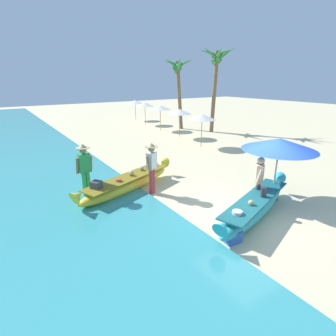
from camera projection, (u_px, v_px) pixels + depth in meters
The scene contains 15 objects.
ground_plane at pixel (248, 207), 8.24m from camera, with size 80.00×80.00×0.00m, color beige.
boat_cyan_foreground at pixel (255, 206), 7.62m from camera, with size 4.40×1.90×0.87m.
boat_yellow_midground at pixel (128, 183), 9.34m from camera, with size 4.42×2.12×0.83m.
person_vendor_hatted at pixel (152, 165), 8.93m from camera, with size 0.58×0.45×1.81m.
person_tourist_customer at pixel (259, 179), 8.09m from camera, with size 0.55×0.51×1.60m.
person_vendor_assistant at pixel (85, 167), 8.60m from camera, with size 0.56×0.44×1.86m.
patio_umbrella_large at pixel (279, 144), 8.22m from camera, with size 2.31×2.31×2.07m.
parasol_row_0 at pixel (202, 117), 15.10m from camera, with size 1.60×1.60×1.91m.
parasol_row_1 at pixel (180, 112), 17.62m from camera, with size 1.60×1.60×1.91m.
parasol_row_2 at pixel (160, 108), 20.13m from camera, with size 1.60×1.60×1.91m.
parasol_row_3 at pixel (145, 104), 22.70m from camera, with size 1.60×1.60×1.91m.
parasol_row_4 at pixel (135, 102), 25.19m from camera, with size 1.60×1.60×1.91m.
palm_tree_tall_inland at pixel (217, 64), 18.59m from camera, with size 2.81×2.46×6.04m.
palm_tree_leaning_seaward at pixel (178, 72), 19.74m from camera, with size 2.31×2.74×5.42m.
cooler_box at pixel (231, 236), 6.47m from camera, with size 0.40×0.36×0.31m, color blue.
Camera 1 is at (-6.21, -4.76, 3.81)m, focal length 28.09 mm.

